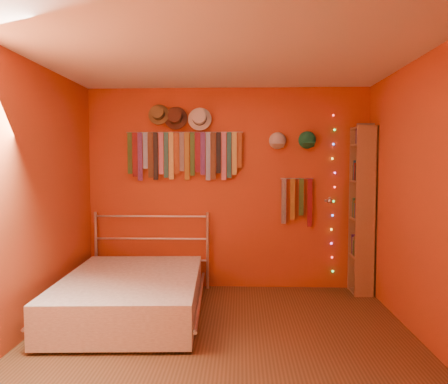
# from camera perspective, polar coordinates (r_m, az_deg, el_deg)

# --- Properties ---
(ground) EXTENTS (3.50, 3.50, 0.00)m
(ground) POSITION_cam_1_polar(r_m,az_deg,el_deg) (4.03, -0.37, -19.02)
(ground) COLOR #4E341A
(ground) RESTS_ON ground
(back_wall) EXTENTS (3.50, 0.02, 2.50)m
(back_wall) POSITION_cam_1_polar(r_m,az_deg,el_deg) (5.47, 0.46, 0.47)
(back_wall) COLOR #AC3D1B
(back_wall) RESTS_ON ground
(right_wall) EXTENTS (0.02, 3.50, 2.50)m
(right_wall) POSITION_cam_1_polar(r_m,az_deg,el_deg) (4.05, 25.22, -0.99)
(right_wall) COLOR #AC3D1B
(right_wall) RESTS_ON ground
(left_wall) EXTENTS (0.02, 3.50, 2.50)m
(left_wall) POSITION_cam_1_polar(r_m,az_deg,el_deg) (4.19, -25.03, -0.84)
(left_wall) COLOR #AC3D1B
(left_wall) RESTS_ON ground
(ceiling) EXTENTS (3.50, 3.50, 0.02)m
(ceiling) POSITION_cam_1_polar(r_m,az_deg,el_deg) (3.84, -0.39, 17.94)
(ceiling) COLOR white
(ceiling) RESTS_ON back_wall
(tie_rack) EXTENTS (1.45, 0.03, 0.60)m
(tie_rack) POSITION_cam_1_polar(r_m,az_deg,el_deg) (5.45, -5.23, 5.06)
(tie_rack) COLOR silver
(tie_rack) RESTS_ON back_wall
(small_tie_rack) EXTENTS (0.40, 0.03, 0.60)m
(small_tie_rack) POSITION_cam_1_polar(r_m,az_deg,el_deg) (5.46, 9.50, -0.86)
(small_tie_rack) COLOR silver
(small_tie_rack) RESTS_ON back_wall
(fedora_olive) EXTENTS (0.26, 0.14, 0.25)m
(fedora_olive) POSITION_cam_1_polar(r_m,az_deg,el_deg) (5.50, -8.59, 10.08)
(fedora_olive) COLOR brown
(fedora_olive) RESTS_ON back_wall
(fedora_brown) EXTENTS (0.29, 0.16, 0.28)m
(fedora_brown) POSITION_cam_1_polar(r_m,az_deg,el_deg) (5.46, -6.38, 9.69)
(fedora_brown) COLOR #4A261A
(fedora_brown) RESTS_ON back_wall
(fedora_white) EXTENTS (0.29, 0.16, 0.29)m
(fedora_white) POSITION_cam_1_polar(r_m,az_deg,el_deg) (5.42, -3.22, 9.62)
(fedora_white) COLOR silver
(fedora_white) RESTS_ON back_wall
(cap_white) EXTENTS (0.19, 0.24, 0.19)m
(cap_white) POSITION_cam_1_polar(r_m,az_deg,el_deg) (5.44, 6.99, 6.65)
(cap_white) COLOR silver
(cap_white) RESTS_ON back_wall
(cap_green) EXTENTS (0.20, 0.25, 0.20)m
(cap_green) POSITION_cam_1_polar(r_m,az_deg,el_deg) (5.48, 10.80, 6.68)
(cap_green) COLOR #197245
(cap_green) RESTS_ON back_wall
(fairy_lights) EXTENTS (0.06, 0.02, 1.96)m
(fairy_lights) POSITION_cam_1_polar(r_m,az_deg,el_deg) (5.55, 14.05, -0.28)
(fairy_lights) COLOR #FF3333
(fairy_lights) RESTS_ON back_wall
(reading_lamp) EXTENTS (0.07, 0.29, 0.09)m
(reading_lamp) POSITION_cam_1_polar(r_m,az_deg,el_deg) (5.36, 13.58, -1.12)
(reading_lamp) COLOR silver
(reading_lamp) RESTS_ON back_wall
(bookshelf) EXTENTS (0.25, 0.34, 2.00)m
(bookshelf) POSITION_cam_1_polar(r_m,az_deg,el_deg) (5.48, 18.00, -2.15)
(bookshelf) COLOR olive
(bookshelf) RESTS_ON ground
(bed) EXTENTS (1.54, 2.01, 0.96)m
(bed) POSITION_cam_1_polar(r_m,az_deg,el_deg) (4.70, -11.96, -12.89)
(bed) COLOR silver
(bed) RESTS_ON ground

